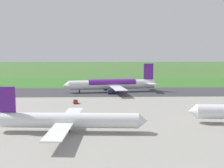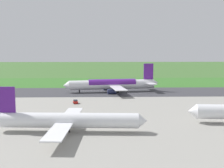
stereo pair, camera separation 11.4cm
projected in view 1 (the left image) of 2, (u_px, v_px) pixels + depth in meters
ground_plane at (99, 92)px, 158.62m from camera, size 800.00×800.00×0.00m
runway_asphalt at (99, 92)px, 158.62m from camera, size 600.00×35.28×0.06m
apron_concrete at (95, 125)px, 88.63m from camera, size 440.00×110.00×0.05m
grass_verge_foreground at (100, 84)px, 197.87m from camera, size 600.00×80.00×0.04m
airliner_main at (113, 84)px, 158.39m from camera, size 54.06×44.41×15.88m
airliner_parked_mid at (68, 120)px, 80.75m from camera, size 44.98×36.79×13.13m
service_car_followme at (75, 102)px, 124.60m from camera, size 2.62×4.48×1.62m
no_stopping_sign at (99, 82)px, 194.67m from camera, size 0.60×0.10×2.34m
traffic_cone_orange at (93, 84)px, 196.34m from camera, size 0.40×0.40×0.55m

